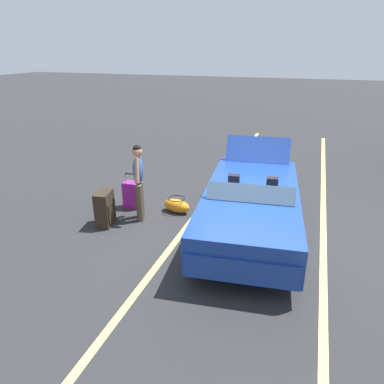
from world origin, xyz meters
TOP-DOWN VIEW (x-y plane):
  - ground_plane at (0.00, 0.00)m, footprint 80.00×80.00m
  - lot_line_near at (0.00, -1.28)m, footprint 18.00×0.12m
  - lot_line_mid at (0.00, 1.42)m, footprint 18.00×0.12m
  - convertible_car at (0.20, 0.02)m, footprint 4.35×2.21m
  - suitcase_large_black at (0.57, -2.92)m, footprint 0.52×0.38m
  - suitcase_medium_bright at (-0.40, -2.80)m, footprint 0.26×0.41m
  - duffel_bag at (-0.49, -1.74)m, footprint 0.43×0.68m
  - traveler_person at (0.08, -2.36)m, footprint 0.60×0.32m

SIDE VIEW (x-z plane):
  - ground_plane at x=0.00m, z-range 0.00..0.00m
  - lot_line_near at x=0.00m, z-range 0.00..0.00m
  - lot_line_mid at x=0.00m, z-range 0.00..0.00m
  - duffel_bag at x=-0.49m, z-range -0.01..0.33m
  - suitcase_medium_bright at x=-0.40m, z-range -0.12..0.75m
  - suitcase_large_black at x=0.57m, z-range 0.00..0.74m
  - convertible_car at x=0.20m, z-range -0.16..1.35m
  - traveler_person at x=0.08m, z-range 0.10..1.76m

